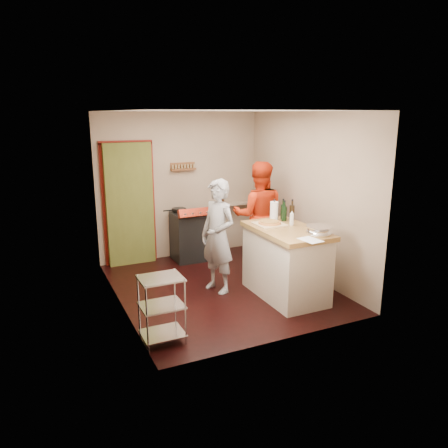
% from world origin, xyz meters
% --- Properties ---
extents(floor, '(3.50, 3.50, 0.00)m').
position_xyz_m(floor, '(0.00, 0.00, 0.00)').
color(floor, black).
rests_on(floor, ground).
extents(back_wall, '(3.00, 0.44, 2.60)m').
position_xyz_m(back_wall, '(-0.64, 1.78, 1.13)').
color(back_wall, tan).
rests_on(back_wall, ground).
extents(left_wall, '(0.04, 3.50, 2.60)m').
position_xyz_m(left_wall, '(-1.50, 0.00, 1.30)').
color(left_wall, tan).
rests_on(left_wall, ground).
extents(right_wall, '(0.04, 3.50, 2.60)m').
position_xyz_m(right_wall, '(1.50, 0.00, 1.30)').
color(right_wall, tan).
rests_on(right_wall, ground).
extents(ceiling, '(3.00, 3.50, 0.02)m').
position_xyz_m(ceiling, '(0.00, 0.00, 2.61)').
color(ceiling, white).
rests_on(ceiling, back_wall).
extents(stove, '(0.60, 0.63, 1.00)m').
position_xyz_m(stove, '(0.05, 1.42, 0.45)').
color(stove, black).
rests_on(stove, ground).
extents(wire_shelving, '(0.48, 0.40, 0.80)m').
position_xyz_m(wire_shelving, '(-1.28, -1.20, 0.44)').
color(wire_shelving, silver).
rests_on(wire_shelving, ground).
extents(island, '(0.79, 1.45, 1.32)m').
position_xyz_m(island, '(0.72, -0.67, 0.53)').
color(island, beige).
rests_on(island, ground).
extents(person_stripe, '(0.59, 0.71, 1.67)m').
position_xyz_m(person_stripe, '(-0.08, -0.09, 0.83)').
color(person_stripe, '#A3A4A8').
rests_on(person_stripe, ground).
extents(person_red, '(1.09, 0.99, 1.81)m').
position_xyz_m(person_red, '(0.98, 0.59, 0.90)').
color(person_red, red).
rests_on(person_red, ground).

